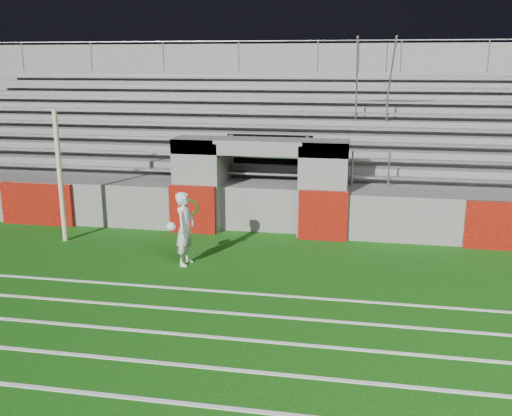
# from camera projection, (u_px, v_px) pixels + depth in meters

# --- Properties ---
(ground) EXTENTS (90.00, 90.00, 0.00)m
(ground) POSITION_uv_depth(u_px,v_px,m) (233.00, 275.00, 12.81)
(ground) COLOR #124A0C
(ground) RESTS_ON ground
(field_post) EXTENTS (0.13, 0.13, 3.48)m
(field_post) POSITION_uv_depth(u_px,v_px,m) (60.00, 177.00, 14.83)
(field_post) COLOR beige
(field_post) RESTS_ON ground
(field_markings) EXTENTS (28.00, 8.09, 0.01)m
(field_markings) POSITION_uv_depth(u_px,v_px,m) (155.00, 400.00, 8.05)
(field_markings) COLOR white
(field_markings) RESTS_ON ground
(stadium_structure) EXTENTS (26.00, 8.48, 5.42)m
(stadium_structure) POSITION_uv_depth(u_px,v_px,m) (282.00, 154.00, 20.03)
(stadium_structure) COLOR #615E5C
(stadium_structure) RESTS_ON ground
(goalkeeper_with_ball) EXTENTS (0.64, 0.67, 1.75)m
(goalkeeper_with_ball) POSITION_uv_depth(u_px,v_px,m) (185.00, 229.00, 13.26)
(goalkeeper_with_ball) COLOR silver
(goalkeeper_with_ball) RESTS_ON ground
(hose_coil) EXTENTS (0.51, 0.14, 0.51)m
(hose_coil) POSITION_uv_depth(u_px,v_px,m) (191.00, 207.00, 15.73)
(hose_coil) COLOR #0B380F
(hose_coil) RESTS_ON ground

